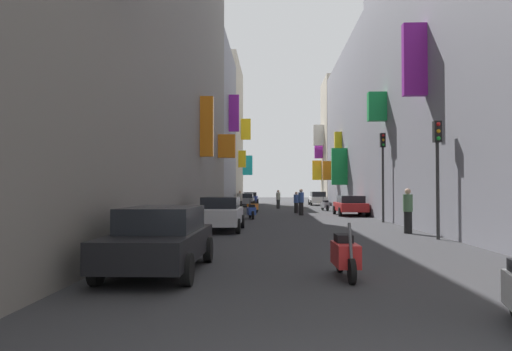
{
  "coord_description": "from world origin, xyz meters",
  "views": [
    {
      "loc": [
        -1.28,
        -2.89,
        1.78
      ],
      "look_at": [
        -2.08,
        21.7,
        2.45
      ],
      "focal_mm": 34.29,
      "sensor_mm": 36.0,
      "label": 1
    }
  ],
  "objects_px": {
    "parked_car_silver": "(221,213)",
    "traffic_light_near_corner": "(383,162)",
    "scooter_silver": "(325,205)",
    "scooter_orange": "(253,207)",
    "parked_car_white": "(318,198)",
    "pedestrian_near_left": "(296,202)",
    "traffic_light_far_corner": "(437,158)",
    "parked_car_red": "(350,205)",
    "parked_car_black": "(161,238)",
    "scooter_red": "(345,254)",
    "pedestrian_far_away": "(408,211)",
    "parked_car_blue": "(250,198)",
    "pedestrian_near_right": "(301,202)",
    "scooter_black": "(230,211)",
    "scooter_blue": "(251,211)",
    "pedestrian_mid_street": "(240,201)",
    "parked_car_grey": "(245,199)",
    "pedestrian_crossing": "(278,199)"
  },
  "relations": [
    {
      "from": "scooter_orange",
      "to": "pedestrian_near_right",
      "type": "bearing_deg",
      "value": -38.75
    },
    {
      "from": "parked_car_red",
      "to": "scooter_blue",
      "type": "bearing_deg",
      "value": -148.86
    },
    {
      "from": "parked_car_red",
      "to": "parked_car_grey",
      "type": "relative_size",
      "value": 0.96
    },
    {
      "from": "parked_car_silver",
      "to": "scooter_black",
      "type": "bearing_deg",
      "value": 92.27
    },
    {
      "from": "pedestrian_mid_street",
      "to": "scooter_orange",
      "type": "bearing_deg",
      "value": -73.98
    },
    {
      "from": "scooter_blue",
      "to": "parked_car_silver",
      "type": "bearing_deg",
      "value": -96.6
    },
    {
      "from": "scooter_silver",
      "to": "scooter_black",
      "type": "relative_size",
      "value": 1.02
    },
    {
      "from": "parked_car_white",
      "to": "pedestrian_near_right",
      "type": "relative_size",
      "value": 2.51
    },
    {
      "from": "scooter_silver",
      "to": "pedestrian_mid_street",
      "type": "height_order",
      "value": "pedestrian_mid_street"
    },
    {
      "from": "parked_car_blue",
      "to": "traffic_light_far_corner",
      "type": "height_order",
      "value": "traffic_light_far_corner"
    },
    {
      "from": "scooter_red",
      "to": "pedestrian_mid_street",
      "type": "distance_m",
      "value": 30.35
    },
    {
      "from": "parked_car_grey",
      "to": "pedestrian_mid_street",
      "type": "relative_size",
      "value": 2.73
    },
    {
      "from": "parked_car_blue",
      "to": "pedestrian_far_away",
      "type": "bearing_deg",
      "value": -77.83
    },
    {
      "from": "parked_car_grey",
      "to": "parked_car_blue",
      "type": "distance_m",
      "value": 6.75
    },
    {
      "from": "parked_car_white",
      "to": "traffic_light_far_corner",
      "type": "height_order",
      "value": "traffic_light_far_corner"
    },
    {
      "from": "scooter_red",
      "to": "pedestrian_far_away",
      "type": "xyz_separation_m",
      "value": [
        3.96,
        9.83,
        0.44
      ]
    },
    {
      "from": "scooter_blue",
      "to": "parked_car_white",
      "type": "bearing_deg",
      "value": 75.77
    },
    {
      "from": "parked_car_silver",
      "to": "traffic_light_far_corner",
      "type": "height_order",
      "value": "traffic_light_far_corner"
    },
    {
      "from": "scooter_silver",
      "to": "scooter_orange",
      "type": "height_order",
      "value": "same"
    },
    {
      "from": "scooter_red",
      "to": "pedestrian_near_left",
      "type": "distance_m",
      "value": 26.1
    },
    {
      "from": "scooter_red",
      "to": "scooter_blue",
      "type": "height_order",
      "value": "same"
    },
    {
      "from": "scooter_silver",
      "to": "scooter_red",
      "type": "height_order",
      "value": "same"
    },
    {
      "from": "scooter_orange",
      "to": "pedestrian_mid_street",
      "type": "xyz_separation_m",
      "value": [
        -1.2,
        4.18,
        0.35
      ]
    },
    {
      "from": "parked_car_white",
      "to": "pedestrian_near_left",
      "type": "distance_m",
      "value": 18.1
    },
    {
      "from": "parked_car_blue",
      "to": "pedestrian_mid_street",
      "type": "height_order",
      "value": "pedestrian_mid_street"
    },
    {
      "from": "parked_car_silver",
      "to": "scooter_silver",
      "type": "relative_size",
      "value": 2.27
    },
    {
      "from": "parked_car_white",
      "to": "scooter_silver",
      "type": "relative_size",
      "value": 2.42
    },
    {
      "from": "scooter_black",
      "to": "scooter_blue",
      "type": "xyz_separation_m",
      "value": [
        1.31,
        -0.39,
        -0.0
      ]
    },
    {
      "from": "traffic_light_far_corner",
      "to": "pedestrian_crossing",
      "type": "bearing_deg",
      "value": 101.29
    },
    {
      "from": "pedestrian_near_right",
      "to": "parked_car_red",
      "type": "bearing_deg",
      "value": -1.04
    },
    {
      "from": "parked_car_red",
      "to": "traffic_light_near_corner",
      "type": "bearing_deg",
      "value": -84.51
    },
    {
      "from": "parked_car_silver",
      "to": "traffic_light_near_corner",
      "type": "relative_size",
      "value": 0.88
    },
    {
      "from": "parked_car_grey",
      "to": "scooter_black",
      "type": "distance_m",
      "value": 20.29
    },
    {
      "from": "parked_car_grey",
      "to": "traffic_light_far_corner",
      "type": "xyz_separation_m",
      "value": [
        8.54,
        -32.35,
        2.15
      ]
    },
    {
      "from": "parked_car_red",
      "to": "parked_car_black",
      "type": "height_order",
      "value": "parked_car_black"
    },
    {
      "from": "scooter_silver",
      "to": "pedestrian_mid_street",
      "type": "distance_m",
      "value": 6.95
    },
    {
      "from": "scooter_orange",
      "to": "pedestrian_near_right",
      "type": "xyz_separation_m",
      "value": [
        3.37,
        -2.71,
        0.43
      ]
    },
    {
      "from": "parked_car_red",
      "to": "parked_car_silver",
      "type": "relative_size",
      "value": 1.02
    },
    {
      "from": "parked_car_black",
      "to": "parked_car_silver",
      "type": "distance_m",
      "value": 10.34
    },
    {
      "from": "parked_car_white",
      "to": "scooter_red",
      "type": "bearing_deg",
      "value": -94.65
    },
    {
      "from": "scooter_blue",
      "to": "pedestrian_far_away",
      "type": "bearing_deg",
      "value": -54.63
    },
    {
      "from": "parked_car_blue",
      "to": "parked_car_silver",
      "type": "height_order",
      "value": "parked_car_silver"
    },
    {
      "from": "scooter_red",
      "to": "scooter_silver",
      "type": "bearing_deg",
      "value": 84.57
    },
    {
      "from": "parked_car_blue",
      "to": "scooter_black",
      "type": "height_order",
      "value": "parked_car_blue"
    },
    {
      "from": "parked_car_white",
      "to": "pedestrian_mid_street",
      "type": "xyz_separation_m",
      "value": [
        -7.64,
        -13.83,
        0.04
      ]
    },
    {
      "from": "scooter_black",
      "to": "pedestrian_crossing",
      "type": "relative_size",
      "value": 1.08
    },
    {
      "from": "pedestrian_far_away",
      "to": "traffic_light_far_corner",
      "type": "relative_size",
      "value": 0.43
    },
    {
      "from": "parked_car_blue",
      "to": "pedestrian_near_left",
      "type": "height_order",
      "value": "pedestrian_near_left"
    },
    {
      "from": "pedestrian_crossing",
      "to": "pedestrian_near_right",
      "type": "bearing_deg",
      "value": -82.6
    },
    {
      "from": "parked_car_white",
      "to": "pedestrian_near_left",
      "type": "relative_size",
      "value": 2.84
    }
  ]
}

